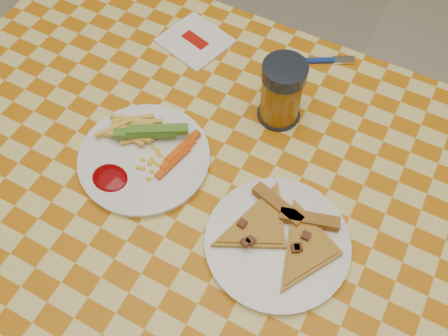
{
  "coord_description": "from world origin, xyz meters",
  "views": [
    {
      "loc": [
        0.19,
        -0.35,
        1.51
      ],
      "look_at": [
        -0.02,
        0.05,
        0.78
      ],
      "focal_mm": 40.0,
      "sensor_mm": 36.0,
      "label": 1
    }
  ],
  "objects_px": {
    "plate_left": "(144,159)",
    "drink_glass": "(282,93)",
    "table": "(222,219)",
    "plate_right": "(277,243)"
  },
  "relations": [
    {
      "from": "table",
      "to": "plate_left",
      "type": "bearing_deg",
      "value": 178.13
    },
    {
      "from": "plate_left",
      "to": "plate_right",
      "type": "relative_size",
      "value": 1.0
    },
    {
      "from": "plate_left",
      "to": "drink_glass",
      "type": "height_order",
      "value": "drink_glass"
    },
    {
      "from": "table",
      "to": "plate_left",
      "type": "distance_m",
      "value": 0.18
    },
    {
      "from": "table",
      "to": "drink_glass",
      "type": "height_order",
      "value": "drink_glass"
    },
    {
      "from": "plate_left",
      "to": "drink_glass",
      "type": "xyz_separation_m",
      "value": [
        0.17,
        0.21,
        0.06
      ]
    },
    {
      "from": "drink_glass",
      "to": "table",
      "type": "bearing_deg",
      "value": -92.21
    },
    {
      "from": "table",
      "to": "drink_glass",
      "type": "xyz_separation_m",
      "value": [
        0.01,
        0.21,
        0.14
      ]
    },
    {
      "from": "plate_right",
      "to": "drink_glass",
      "type": "relative_size",
      "value": 1.75
    },
    {
      "from": "table",
      "to": "plate_right",
      "type": "xyz_separation_m",
      "value": [
        0.12,
        -0.03,
        0.08
      ]
    }
  ]
}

